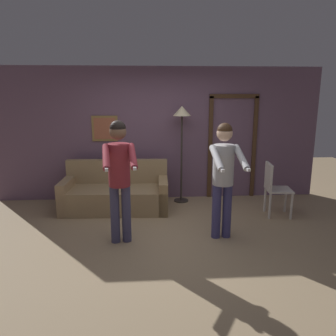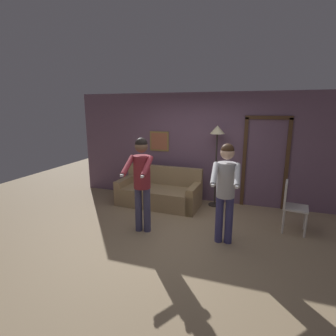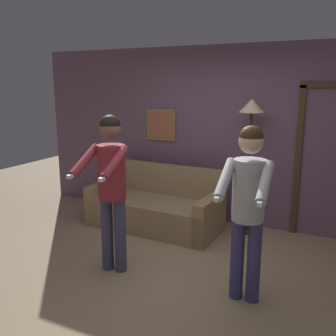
% 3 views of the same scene
% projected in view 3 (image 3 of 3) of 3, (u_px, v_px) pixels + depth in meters
% --- Properties ---
extents(ground_plane, '(12.00, 12.00, 0.00)m').
position_uv_depth(ground_plane, '(165.00, 281.00, 3.98)').
color(ground_plane, tan).
extents(back_wall_assembly, '(6.40, 0.10, 2.60)m').
position_uv_depth(back_wall_assembly, '(227.00, 136.00, 5.48)').
color(back_wall_assembly, '#6E526A').
rests_on(back_wall_assembly, ground_plane).
extents(couch, '(1.93, 0.93, 0.87)m').
position_uv_depth(couch, '(156.00, 208.00, 5.47)').
color(couch, '#9D835C').
rests_on(couch, ground_plane).
extents(torchiere_lamp, '(0.34, 0.34, 1.86)m').
position_uv_depth(torchiere_lamp, '(251.00, 122.00, 4.99)').
color(torchiere_lamp, '#332D28').
rests_on(torchiere_lamp, ground_plane).
extents(person_standing_left, '(0.49, 0.72, 1.74)m').
position_uv_depth(person_standing_left, '(111.00, 179.00, 3.99)').
color(person_standing_left, '#434165').
rests_on(person_standing_left, ground_plane).
extents(person_standing_right, '(0.46, 0.70, 1.69)m').
position_uv_depth(person_standing_right, '(248.00, 199.00, 3.42)').
color(person_standing_right, '#3E3C74').
rests_on(person_standing_right, ground_plane).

